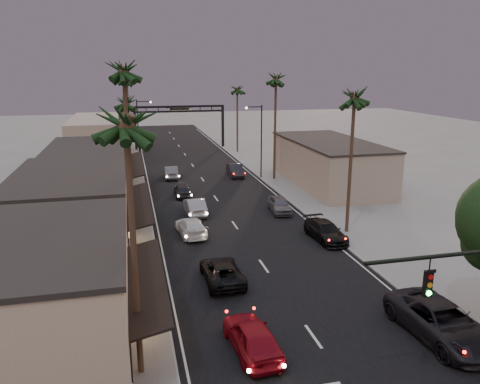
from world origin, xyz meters
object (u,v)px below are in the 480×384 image
palm_la (125,115)px  palm_rc (237,87)px  streetlight_left (140,126)px  palm_far (127,79)px  palm_ld (125,75)px  arch (180,116)px  curbside_black (326,231)px  oncoming_pickup (222,271)px  palm_lc (126,99)px  streetlight_right (259,136)px  palm_rb (276,76)px  palm_lb (123,65)px  oncoming_red (252,336)px  curbside_near (442,321)px  palm_ra (355,92)px  oncoming_silver (195,206)px

palm_la → palm_rc: (17.20, 55.00, -0.97)m
streetlight_left → palm_far: bearing=93.9°
streetlight_left → palm_ld: (-1.68, -3.00, 7.09)m
arch → palm_rc: 11.59m
palm_far → curbside_black: (14.50, -55.17, -10.71)m
oncoming_pickup → curbside_black: (9.46, 5.48, 0.03)m
streetlight_left → palm_la: size_ratio=0.68×
palm_la → palm_lc: 27.02m
palm_rc → palm_ld: bearing=-152.4°
streetlight_right → palm_lc: bearing=-149.9°
palm_rb → palm_rc: palm_rb is taller
palm_ld → palm_far: 23.02m
arch → palm_lc: bearing=-104.2°
streetlight_right → palm_rc: size_ratio=0.74×
arch → palm_ld: bearing=-119.8°
palm_lb → palm_ld: palm_lb is taller
palm_lb → oncoming_red: 18.51m
palm_la → streetlight_left: bearing=88.0°
palm_ld → curbside_near: bearing=-72.4°
oncoming_red → curbside_near: 9.61m
streetlight_right → palm_ra: size_ratio=0.68×
palm_la → oncoming_red: size_ratio=2.78×
palm_ra → oncoming_red: palm_ra is taller
palm_ra → oncoming_red: size_ratio=2.78×
palm_lb → palm_ld: 33.01m
palm_far → curbside_near: palm_far is taller
arch → oncoming_red: 60.80m
palm_la → streetlight_right: bearing=66.7°
oncoming_silver → curbside_near: bearing=109.7°
palm_lc → streetlight_left: bearing=85.6°
palm_la → palm_rc: size_ratio=1.08×
palm_lc → oncoming_pickup: (5.34, -18.65, -9.77)m
streetlight_left → palm_rb: size_ratio=0.63×
palm_ld → palm_ra: size_ratio=1.08×
palm_ld → palm_ra: (17.20, -31.00, -0.97)m
palm_lb → arch: bearing=79.8°
palm_ra → oncoming_red: 21.61m
palm_lc → palm_far: (0.30, 42.00, 0.97)m
palm_la → palm_ra: same height
palm_lb → palm_lc: 14.30m
streetlight_right → oncoming_silver: streetlight_right is taller
palm_rb → palm_ld: bearing=147.4°
palm_far → palm_ra: bearing=-72.6°
palm_rc → oncoming_pickup: palm_rc is taller
palm_far → curbside_near: size_ratio=2.04×
arch → palm_la: 61.88m
palm_lb → oncoming_pickup: (5.34, -4.65, -12.69)m
palm_ld → palm_ra: bearing=-61.0°
oncoming_pickup → oncoming_silver: size_ratio=1.07×
streetlight_left → palm_ld: palm_ld is taller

